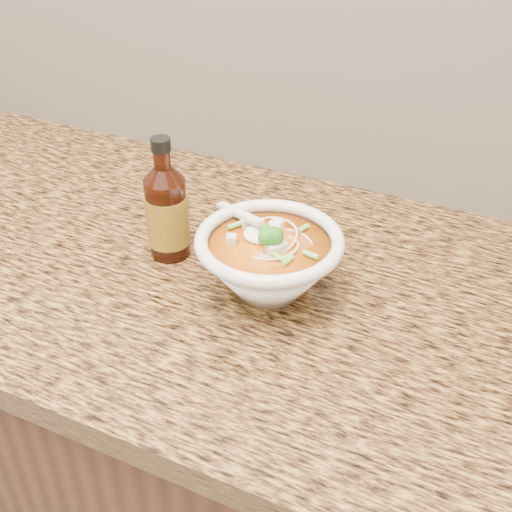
% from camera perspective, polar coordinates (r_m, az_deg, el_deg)
% --- Properties ---
extents(cabinet, '(4.00, 0.65, 0.86)m').
position_cam_1_polar(cabinet, '(1.34, -7.07, -15.77)').
color(cabinet, black).
rests_on(cabinet, ground).
extents(counter_slab, '(4.00, 0.68, 0.04)m').
position_cam_1_polar(counter_slab, '(1.03, -8.85, 0.22)').
color(counter_slab, '#A57C3C').
rests_on(counter_slab, cabinet).
extents(soup_bowl, '(0.22, 0.20, 0.11)m').
position_cam_1_polar(soup_bowl, '(0.88, 1.15, -0.56)').
color(soup_bowl, white).
rests_on(soup_bowl, counter_slab).
extents(hot_sauce_bottle, '(0.08, 0.08, 0.19)m').
position_cam_1_polar(hot_sauce_bottle, '(0.95, -7.92, 3.84)').
color(hot_sauce_bottle, '#3F1408').
rests_on(hot_sauce_bottle, counter_slab).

